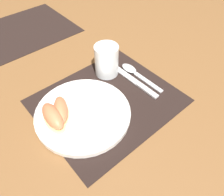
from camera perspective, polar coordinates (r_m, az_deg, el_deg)
name	(u,v)px	position (r m, az deg, el deg)	size (l,w,h in m)	color
ground_plane	(108,101)	(0.66, -1.18, -0.78)	(3.00, 3.00, 0.00)	brown
placemat	(107,101)	(0.66, -1.18, -0.67)	(0.40, 0.34, 0.00)	black
placemat_far	(23,30)	(1.05, -22.23, 16.01)	(0.40, 0.34, 0.00)	black
plate	(82,113)	(0.62, -7.80, -3.81)	(0.27, 0.27, 0.02)	white
juice_glass	(107,62)	(0.72, -1.42, 9.41)	(0.08, 0.08, 0.10)	silver
knife	(135,81)	(0.72, 5.95, 4.38)	(0.02, 0.20, 0.01)	silver
spoon	(134,72)	(0.75, 5.74, 6.82)	(0.03, 0.18, 0.01)	silver
fork	(79,114)	(0.61, -8.61, -4.17)	(0.18, 0.07, 0.00)	silver
citrus_wedge_0	(61,110)	(0.61, -13.17, -3.14)	(0.08, 0.11, 0.04)	#F4DB84
citrus_wedge_1	(53,117)	(0.59, -15.16, -4.81)	(0.06, 0.10, 0.05)	#F4DB84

